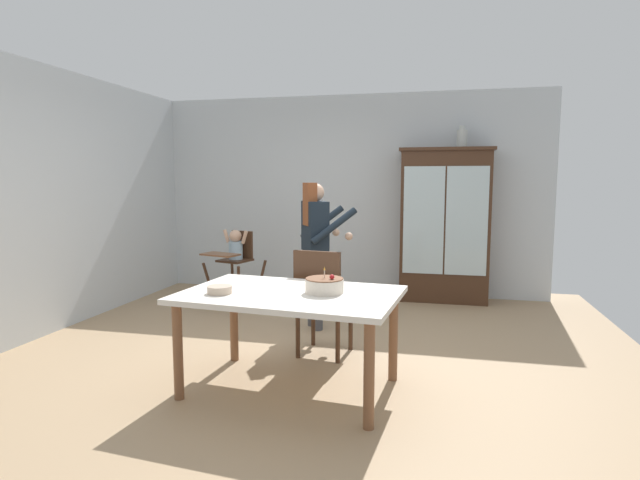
# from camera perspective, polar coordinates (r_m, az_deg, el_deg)

# --- Properties ---
(ground_plane) EXTENTS (6.24, 6.24, 0.00)m
(ground_plane) POSITION_cam_1_polar(r_m,az_deg,el_deg) (4.74, -2.62, -12.45)
(ground_plane) COLOR tan
(wall_back) EXTENTS (5.32, 0.06, 2.70)m
(wall_back) POSITION_cam_1_polar(r_m,az_deg,el_deg) (7.05, 3.13, 5.04)
(wall_back) COLOR silver
(wall_back) RESTS_ON ground_plane
(wall_left) EXTENTS (0.06, 5.32, 2.70)m
(wall_left) POSITION_cam_1_polar(r_m,az_deg,el_deg) (5.78, -28.75, 3.85)
(wall_left) COLOR silver
(wall_left) RESTS_ON ground_plane
(china_cabinet) EXTENTS (1.16, 0.48, 1.96)m
(china_cabinet) POSITION_cam_1_polar(r_m,az_deg,el_deg) (6.70, 13.77, 1.64)
(china_cabinet) COLOR #422819
(china_cabinet) RESTS_ON ground_plane
(ceramic_vase) EXTENTS (0.13, 0.13, 0.27)m
(ceramic_vase) POSITION_cam_1_polar(r_m,az_deg,el_deg) (6.70, 15.62, 10.93)
(ceramic_vase) COLOR #B2B7B2
(ceramic_vase) RESTS_ON china_cabinet
(high_chair_with_toddler) EXTENTS (0.71, 0.79, 0.95)m
(high_chair_with_toddler) POSITION_cam_1_polar(r_m,az_deg,el_deg) (6.35, -9.50, -1.53)
(high_chair_with_toddler) COLOR #422819
(high_chair_with_toddler) RESTS_ON ground_plane
(adult_person) EXTENTS (0.66, 0.66, 1.53)m
(adult_person) POSITION_cam_1_polar(r_m,az_deg,el_deg) (5.29, -0.48, 0.34)
(adult_person) COLOR #47474C
(adult_person) RESTS_ON ground_plane
(dining_table) EXTENTS (1.65, 1.16, 0.74)m
(dining_table) POSITION_cam_1_polar(r_m,az_deg,el_deg) (3.77, -3.35, -7.12)
(dining_table) COLOR silver
(dining_table) RESTS_ON ground_plane
(birthday_cake) EXTENTS (0.28, 0.28, 0.19)m
(birthday_cake) POSITION_cam_1_polar(r_m,az_deg,el_deg) (3.72, 0.51, -5.10)
(birthday_cake) COLOR beige
(birthday_cake) RESTS_ON dining_table
(serving_bowl) EXTENTS (0.18, 0.18, 0.05)m
(serving_bowl) POSITION_cam_1_polar(r_m,az_deg,el_deg) (3.77, -11.17, -5.48)
(serving_bowl) COLOR #C6AD93
(serving_bowl) RESTS_ON dining_table
(dining_chair_far_side) EXTENTS (0.49, 0.49, 0.96)m
(dining_chair_far_side) POSITION_cam_1_polar(r_m,az_deg,el_deg) (4.46, 0.10, -6.24)
(dining_chair_far_side) COLOR #422819
(dining_chair_far_side) RESTS_ON ground_plane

